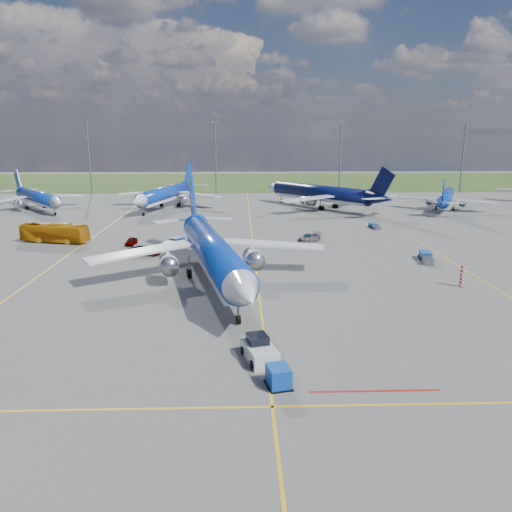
{
  "coord_description": "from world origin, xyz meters",
  "views": [
    {
      "loc": [
        -2.18,
        -52.17,
        19.23
      ],
      "look_at": [
        -0.26,
        9.03,
        4.0
      ],
      "focal_mm": 35.0,
      "sensor_mm": 36.0,
      "label": 1
    }
  ],
  "objects_px": {
    "bg_jet_nw": "(39,210)",
    "service_car_c": "(309,238)",
    "baggage_tug_c": "(174,242)",
    "bg_jet_n": "(320,208)",
    "pushback_tug": "(259,350)",
    "uld_container": "(278,376)",
    "apron_bus": "(55,233)",
    "bg_jet_nnw": "(166,208)",
    "main_airliner": "(214,282)",
    "baggage_tug_w": "(426,257)",
    "service_car_b": "(145,251)",
    "warning_post": "(462,275)",
    "service_car_a": "(131,241)",
    "bg_jet_ne": "(445,209)",
    "baggage_tug_e": "(374,226)"
  },
  "relations": [
    {
      "from": "bg_jet_nw",
      "to": "service_car_c",
      "type": "bearing_deg",
      "value": -71.63
    },
    {
      "from": "apron_bus",
      "to": "baggage_tug_e",
      "type": "bearing_deg",
      "value": -64.9
    },
    {
      "from": "bg_jet_nw",
      "to": "service_car_b",
      "type": "relative_size",
      "value": 6.56
    },
    {
      "from": "main_airliner",
      "to": "apron_bus",
      "type": "distance_m",
      "value": 39.16
    },
    {
      "from": "warning_post",
      "to": "service_car_a",
      "type": "distance_m",
      "value": 54.05
    },
    {
      "from": "pushback_tug",
      "to": "service_car_b",
      "type": "xyz_separation_m",
      "value": [
        -16.99,
        38.55,
        -0.1
      ]
    },
    {
      "from": "service_car_b",
      "to": "baggage_tug_w",
      "type": "xyz_separation_m",
      "value": [
        43.93,
        -5.23,
        -0.15
      ]
    },
    {
      "from": "bg_jet_nw",
      "to": "service_car_a",
      "type": "bearing_deg",
      "value": -91.77
    },
    {
      "from": "pushback_tug",
      "to": "baggage_tug_c",
      "type": "xyz_separation_m",
      "value": [
        -13.16,
        45.55,
        -0.28
      ]
    },
    {
      "from": "service_car_c",
      "to": "service_car_a",
      "type": "bearing_deg",
      "value": -133.05
    },
    {
      "from": "bg_jet_ne",
      "to": "pushback_tug",
      "type": "relative_size",
      "value": 5.24
    },
    {
      "from": "service_car_a",
      "to": "baggage_tug_e",
      "type": "relative_size",
      "value": 0.87
    },
    {
      "from": "main_airliner",
      "to": "uld_container",
      "type": "bearing_deg",
      "value": -89.52
    },
    {
      "from": "service_car_c",
      "to": "baggage_tug_w",
      "type": "relative_size",
      "value": 0.91
    },
    {
      "from": "bg_jet_n",
      "to": "pushback_tug",
      "type": "relative_size",
      "value": 6.93
    },
    {
      "from": "baggage_tug_w",
      "to": "bg_jet_nw",
      "type": "bearing_deg",
      "value": 157.88
    },
    {
      "from": "bg_jet_nnw",
      "to": "baggage_tug_c",
      "type": "bearing_deg",
      "value": -65.1
    },
    {
      "from": "baggage_tug_c",
      "to": "bg_jet_n",
      "type": "bearing_deg",
      "value": 76.43
    },
    {
      "from": "service_car_b",
      "to": "baggage_tug_w",
      "type": "distance_m",
      "value": 44.24
    },
    {
      "from": "main_airliner",
      "to": "service_car_b",
      "type": "xyz_separation_m",
      "value": [
        -11.83,
        15.33,
        0.73
      ]
    },
    {
      "from": "pushback_tug",
      "to": "service_car_a",
      "type": "bearing_deg",
      "value": 98.72
    },
    {
      "from": "bg_jet_nnw",
      "to": "main_airliner",
      "type": "bearing_deg",
      "value": -61.76
    },
    {
      "from": "warning_post",
      "to": "baggage_tug_c",
      "type": "distance_m",
      "value": 47.2
    },
    {
      "from": "bg_jet_nnw",
      "to": "baggage_tug_w",
      "type": "height_order",
      "value": "bg_jet_nnw"
    },
    {
      "from": "baggage_tug_e",
      "to": "baggage_tug_w",
      "type": "bearing_deg",
      "value": -93.63
    },
    {
      "from": "bg_jet_nw",
      "to": "uld_container",
      "type": "height_order",
      "value": "bg_jet_nw"
    },
    {
      "from": "service_car_b",
      "to": "baggage_tug_c",
      "type": "height_order",
      "value": "service_car_b"
    },
    {
      "from": "baggage_tug_c",
      "to": "bg_jet_nnw",
      "type": "bearing_deg",
      "value": 123.25
    },
    {
      "from": "warning_post",
      "to": "baggage_tug_c",
      "type": "bearing_deg",
      "value": 147.52
    },
    {
      "from": "bg_jet_ne",
      "to": "pushback_tug",
      "type": "bearing_deg",
      "value": 84.7
    },
    {
      "from": "warning_post",
      "to": "bg_jet_n",
      "type": "distance_m",
      "value": 68.82
    },
    {
      "from": "bg_jet_ne",
      "to": "baggage_tug_c",
      "type": "relative_size",
      "value": 5.99
    },
    {
      "from": "bg_jet_nnw",
      "to": "service_car_b",
      "type": "relative_size",
      "value": 7.6
    },
    {
      "from": "bg_jet_nw",
      "to": "baggage_tug_c",
      "type": "height_order",
      "value": "bg_jet_nw"
    },
    {
      "from": "bg_jet_n",
      "to": "baggage_tug_e",
      "type": "distance_m",
      "value": 29.21
    },
    {
      "from": "uld_container",
      "to": "service_car_a",
      "type": "bearing_deg",
      "value": 100.88
    },
    {
      "from": "bg_jet_ne",
      "to": "service_car_a",
      "type": "relative_size",
      "value": 8.72
    },
    {
      "from": "bg_jet_ne",
      "to": "service_car_c",
      "type": "relative_size",
      "value": 6.27
    },
    {
      "from": "bg_jet_ne",
      "to": "baggage_tug_c",
      "type": "bearing_deg",
      "value": 57.71
    },
    {
      "from": "uld_container",
      "to": "apron_bus",
      "type": "relative_size",
      "value": 0.16
    },
    {
      "from": "service_car_a",
      "to": "baggage_tug_e",
      "type": "bearing_deg",
      "value": 21.02
    },
    {
      "from": "bg_jet_nnw",
      "to": "baggage_tug_c",
      "type": "distance_m",
      "value": 45.49
    },
    {
      "from": "bg_jet_ne",
      "to": "service_car_a",
      "type": "xyz_separation_m",
      "value": [
        -72.08,
        -40.08,
        0.64
      ]
    },
    {
      "from": "service_car_a",
      "to": "baggage_tug_w",
      "type": "height_order",
      "value": "service_car_a"
    },
    {
      "from": "baggage_tug_c",
      "to": "main_airliner",
      "type": "bearing_deg",
      "value": -46.98
    },
    {
      "from": "apron_bus",
      "to": "bg_jet_n",
      "type": "bearing_deg",
      "value": -39.16
    },
    {
      "from": "bg_jet_n",
      "to": "service_car_c",
      "type": "relative_size",
      "value": 8.29
    },
    {
      "from": "bg_jet_nw",
      "to": "main_airliner",
      "type": "relative_size",
      "value": 0.76
    },
    {
      "from": "service_car_a",
      "to": "main_airliner",
      "type": "bearing_deg",
      "value": -51.5
    },
    {
      "from": "bg_jet_n",
      "to": "apron_bus",
      "type": "bearing_deg",
      "value": -3.26
    }
  ]
}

